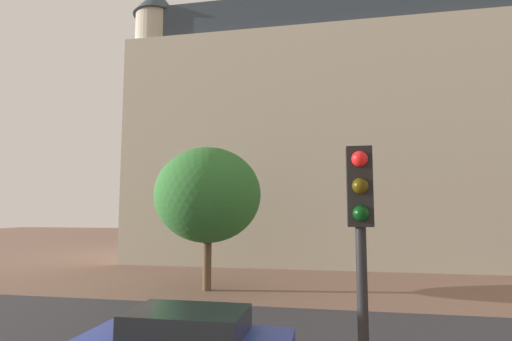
% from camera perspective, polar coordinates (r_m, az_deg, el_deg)
% --- Properties ---
extents(ground_plane, '(120.00, 120.00, 0.00)m').
position_cam_1_polar(ground_plane, '(12.04, -0.20, -22.40)').
color(ground_plane, brown).
extents(landmark_building, '(28.60, 12.58, 36.16)m').
position_cam_1_polar(landmark_building, '(30.00, 12.57, 5.66)').
color(landmark_building, '#B2A893').
rests_on(landmark_building, ground_plane).
extents(traffic_light_pole, '(0.28, 0.34, 4.16)m').
position_cam_1_polar(traffic_light_pole, '(4.61, 15.03, -12.00)').
color(traffic_light_pole, black).
rests_on(traffic_light_pole, ground_plane).
extents(tree_curb_far, '(4.68, 4.68, 6.23)m').
position_cam_1_polar(tree_curb_far, '(17.56, -6.98, -3.54)').
color(tree_curb_far, brown).
rests_on(tree_curb_far, ground_plane).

